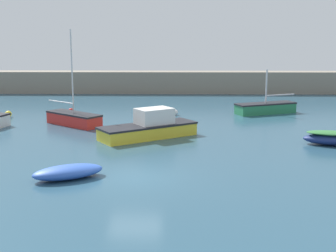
% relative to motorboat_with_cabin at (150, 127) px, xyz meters
% --- Properties ---
extents(ground_plane, '(120.00, 120.00, 0.20)m').
position_rel_motorboat_with_cabin_xyz_m(ground_plane, '(-0.22, -8.55, -0.76)').
color(ground_plane, '#284C60').
extents(harbor_breakwater, '(59.42, 2.43, 2.42)m').
position_rel_motorboat_with_cabin_xyz_m(harbor_breakwater, '(-0.22, 23.40, 0.55)').
color(harbor_breakwater, gray).
rests_on(harbor_breakwater, ground_plane).
extents(motorboat_with_cabin, '(6.47, 5.27, 1.86)m').
position_rel_motorboat_with_cabin_xyz_m(motorboat_with_cabin, '(0.00, 0.00, 0.00)').
color(motorboat_with_cabin, yellow).
rests_on(motorboat_with_cabin, ground_plane).
extents(sailboat_tall_mast, '(4.57, 4.09, 6.87)m').
position_rel_motorboat_with_cabin_xyz_m(sailboat_tall_mast, '(-5.75, 4.04, -0.16)').
color(sailboat_tall_mast, red).
rests_on(sailboat_tall_mast, ground_plane).
extents(rowboat_blue_near, '(3.54, 2.75, 0.63)m').
position_rel_motorboat_with_cabin_xyz_m(rowboat_blue_near, '(-3.26, -8.82, -0.34)').
color(rowboat_blue_near, '#2D56B7').
rests_on(rowboat_blue_near, ground_plane).
extents(sailboat_short_mast, '(5.41, 3.36, 3.68)m').
position_rel_motorboat_with_cabin_xyz_m(sailboat_short_mast, '(9.19, 9.44, -0.19)').
color(sailboat_short_mast, '#287A4C').
rests_on(sailboat_short_mast, ground_plane).
extents(rowboat_with_red_cover, '(3.71, 2.11, 0.84)m').
position_rel_motorboat_with_cabin_xyz_m(rowboat_with_red_cover, '(11.09, -1.96, -0.24)').
color(rowboat_with_red_cover, navy).
rests_on(rowboat_with_red_cover, ground_plane).
extents(mooring_buoy_red, '(0.41, 0.41, 0.41)m').
position_rel_motorboat_with_cabin_xyz_m(mooring_buoy_red, '(-7.17, 9.43, -0.46)').
color(mooring_buoy_red, red).
rests_on(mooring_buoy_red, ground_plane).
extents(mooring_buoy_white, '(0.48, 0.48, 0.48)m').
position_rel_motorboat_with_cabin_xyz_m(mooring_buoy_white, '(1.62, 8.42, -0.42)').
color(mooring_buoy_white, white).
rests_on(mooring_buoy_white, ground_plane).
extents(mooring_buoy_yellow, '(0.52, 0.52, 0.52)m').
position_rel_motorboat_with_cabin_xyz_m(mooring_buoy_yellow, '(-11.71, 7.25, -0.40)').
color(mooring_buoy_yellow, yellow).
rests_on(mooring_buoy_yellow, ground_plane).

